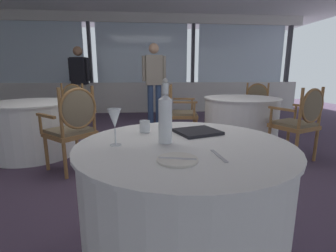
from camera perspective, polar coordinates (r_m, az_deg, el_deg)
ground_plane at (r=3.32m, az=-5.68°, el=-7.71°), size 13.84×13.84×0.00m
window_wall_far at (r=7.11m, az=-5.86°, el=11.86°), size 9.12×0.14×2.69m
foreground_table at (r=1.57m, az=3.64°, el=-16.97°), size 1.24×1.24×0.74m
side_plate at (r=1.15m, az=2.18°, el=-7.79°), size 0.19×0.19×0.01m
butter_knife at (r=1.14m, az=2.18°, el=-7.55°), size 0.17×0.06×0.00m
dinner_fork at (r=1.23m, az=11.69°, el=-6.76°), size 0.04×0.18×0.00m
water_bottle at (r=1.40m, az=-0.64°, el=2.08°), size 0.08×0.08×0.37m
wine_glass at (r=1.38m, az=-12.29°, el=1.54°), size 0.08×0.08×0.21m
water_tumbler at (r=1.67m, az=-5.40°, el=-0.10°), size 0.07×0.07×0.08m
menu_book at (r=1.66m, az=6.82°, el=-1.31°), size 0.33×0.31×0.02m
background_table_0 at (r=4.20m, az=16.44°, el=1.34°), size 1.20×1.20×0.74m
dining_chair_0_0 at (r=5.16m, az=19.56°, el=5.03°), size 0.66×0.65×0.93m
dining_chair_0_1 at (r=4.02m, az=2.34°, el=4.05°), size 0.52×0.58×0.94m
dining_chair_0_2 at (r=3.53m, az=28.43°, el=1.55°), size 0.64×0.60×0.96m
background_table_1 at (r=3.92m, az=-28.73°, el=-0.45°), size 1.19×1.19×0.74m
dining_chair_1_0 at (r=2.98m, az=-21.05°, el=0.59°), size 0.66×0.66×0.99m
dining_chair_1_1 at (r=4.74m, az=-21.74°, el=4.38°), size 0.61×0.55×0.94m
diner_person_0 at (r=5.56m, az=-3.22°, el=10.99°), size 0.53×0.22×1.75m
diner_person_1 at (r=6.37m, az=-19.79°, el=10.35°), size 0.51×0.29×1.73m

